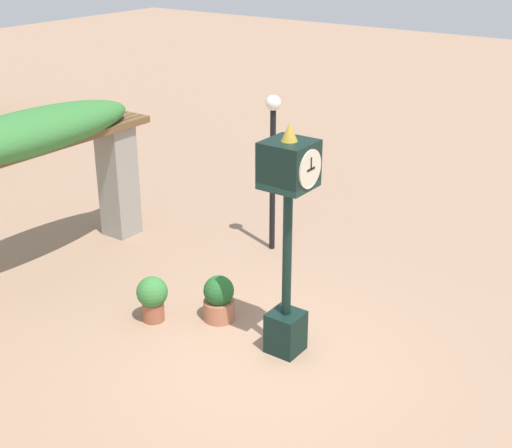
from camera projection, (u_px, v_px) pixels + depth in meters
The scene contains 6 objects.
ground_plane at pixel (264, 356), 9.75m from camera, with size 60.00×60.00×0.00m, color #9E7A60.
pedestal_clock at pixel (288, 225), 9.15m from camera, with size 0.60×0.65×3.24m.
pergola at pixel (29, 155), 11.39m from camera, with size 4.87×1.14×2.74m.
potted_plant_near_left at pixel (219, 299), 10.53m from camera, with size 0.47×0.47×0.70m.
potted_plant_near_right at pixel (152, 297), 10.49m from camera, with size 0.47×0.47×0.70m.
lamp_post at pixel (273, 149), 12.22m from camera, with size 0.27×0.27×2.82m.
Camera 1 is at (-6.78, -4.69, 5.51)m, focal length 50.00 mm.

